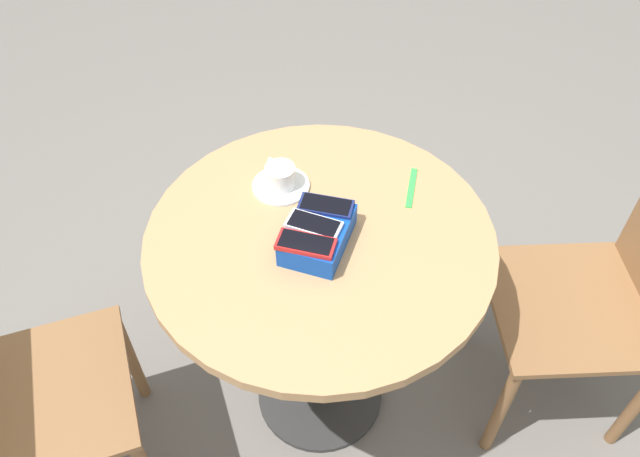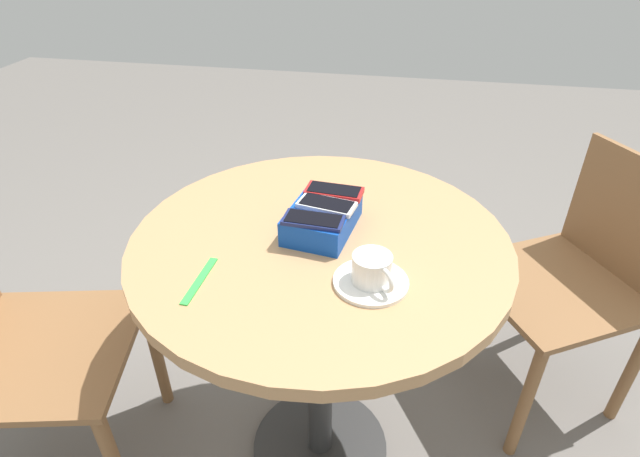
{
  "view_description": "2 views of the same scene",
  "coord_description": "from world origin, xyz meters",
  "px_view_note": "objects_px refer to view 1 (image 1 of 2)",
  "views": [
    {
      "loc": [
        -0.98,
        -0.18,
        1.89
      ],
      "look_at": [
        0.0,
        0.0,
        0.81
      ],
      "focal_mm": 35.0,
      "sensor_mm": 36.0,
      "label": 1
    },
    {
      "loc": [
        0.9,
        0.17,
        1.4
      ],
      "look_at": [
        0.0,
        0.0,
        0.81
      ],
      "focal_mm": 28.0,
      "sensor_mm": 36.0,
      "label": 2
    }
  ],
  "objects_px": {
    "phone_red": "(306,244)",
    "saucer": "(281,186)",
    "chair_near_window": "(597,301)",
    "chair_far_side": "(15,404)",
    "phone_navy": "(326,205)",
    "round_table": "(320,274)",
    "lanyard_strap": "(411,188)",
    "phone_box": "(316,234)",
    "coffee_cup": "(280,175)",
    "phone_white": "(314,225)"
  },
  "relations": [
    {
      "from": "chair_near_window",
      "to": "saucer",
      "type": "bearing_deg",
      "value": 91.89
    },
    {
      "from": "chair_near_window",
      "to": "chair_far_side",
      "type": "relative_size",
      "value": 1.07
    },
    {
      "from": "phone_box",
      "to": "phone_white",
      "type": "xyz_separation_m",
      "value": [
        -0.0,
        0.01,
        0.03
      ]
    },
    {
      "from": "lanyard_strap",
      "to": "saucer",
      "type": "bearing_deg",
      "value": 99.52
    },
    {
      "from": "phone_navy",
      "to": "saucer",
      "type": "height_order",
      "value": "phone_navy"
    },
    {
      "from": "round_table",
      "to": "chair_far_side",
      "type": "relative_size",
      "value": 1.02
    },
    {
      "from": "round_table",
      "to": "phone_box",
      "type": "xyz_separation_m",
      "value": [
        -0.03,
        0.0,
        0.18
      ]
    },
    {
      "from": "coffee_cup",
      "to": "lanyard_strap",
      "type": "height_order",
      "value": "coffee_cup"
    },
    {
      "from": "phone_box",
      "to": "chair_near_window",
      "type": "distance_m",
      "value": 0.86
    },
    {
      "from": "phone_red",
      "to": "phone_box",
      "type": "bearing_deg",
      "value": -10.92
    },
    {
      "from": "chair_far_side",
      "to": "phone_red",
      "type": "bearing_deg",
      "value": -65.93
    },
    {
      "from": "phone_box",
      "to": "coffee_cup",
      "type": "height_order",
      "value": "coffee_cup"
    },
    {
      "from": "phone_navy",
      "to": "chair_near_window",
      "type": "distance_m",
      "value": 0.85
    },
    {
      "from": "phone_white",
      "to": "chair_far_side",
      "type": "xyz_separation_m",
      "value": [
        -0.37,
        0.69,
        -0.4
      ]
    },
    {
      "from": "phone_navy",
      "to": "phone_red",
      "type": "bearing_deg",
      "value": 169.78
    },
    {
      "from": "phone_navy",
      "to": "round_table",
      "type": "bearing_deg",
      "value": 168.17
    },
    {
      "from": "phone_box",
      "to": "chair_far_side",
      "type": "height_order",
      "value": "phone_box"
    },
    {
      "from": "phone_white",
      "to": "lanyard_strap",
      "type": "bearing_deg",
      "value": -42.58
    },
    {
      "from": "chair_near_window",
      "to": "chair_far_side",
      "type": "bearing_deg",
      "value": 111.38
    },
    {
      "from": "round_table",
      "to": "chair_near_window",
      "type": "distance_m",
      "value": 0.79
    },
    {
      "from": "saucer",
      "to": "chair_near_window",
      "type": "xyz_separation_m",
      "value": [
        0.03,
        -0.88,
        -0.32
      ]
    },
    {
      "from": "saucer",
      "to": "coffee_cup",
      "type": "bearing_deg",
      "value": 40.86
    },
    {
      "from": "phone_red",
      "to": "chair_far_side",
      "type": "xyz_separation_m",
      "value": [
        -0.31,
        0.69,
        -0.4
      ]
    },
    {
      "from": "phone_white",
      "to": "lanyard_strap",
      "type": "xyz_separation_m",
      "value": [
        0.23,
        -0.21,
        -0.06
      ]
    },
    {
      "from": "phone_white",
      "to": "phone_red",
      "type": "bearing_deg",
      "value": 173.93
    },
    {
      "from": "coffee_cup",
      "to": "chair_far_side",
      "type": "bearing_deg",
      "value": 133.55
    },
    {
      "from": "phone_box",
      "to": "chair_near_window",
      "type": "xyz_separation_m",
      "value": [
        0.2,
        -0.76,
        -0.35
      ]
    },
    {
      "from": "chair_far_side",
      "to": "lanyard_strap",
      "type": "bearing_deg",
      "value": -56.54
    },
    {
      "from": "phone_navy",
      "to": "chair_near_window",
      "type": "height_order",
      "value": "chair_near_window"
    },
    {
      "from": "round_table",
      "to": "coffee_cup",
      "type": "relative_size",
      "value": 9.12
    },
    {
      "from": "chair_near_window",
      "to": "coffee_cup",
      "type": "bearing_deg",
      "value": 91.76
    },
    {
      "from": "lanyard_strap",
      "to": "chair_far_side",
      "type": "relative_size",
      "value": 0.18
    },
    {
      "from": "phone_navy",
      "to": "lanyard_strap",
      "type": "height_order",
      "value": "phone_navy"
    },
    {
      "from": "round_table",
      "to": "phone_box",
      "type": "bearing_deg",
      "value": 173.43
    },
    {
      "from": "phone_red",
      "to": "saucer",
      "type": "bearing_deg",
      "value": 25.49
    },
    {
      "from": "round_table",
      "to": "chair_far_side",
      "type": "xyz_separation_m",
      "value": [
        -0.4,
        0.7,
        -0.18
      ]
    },
    {
      "from": "lanyard_strap",
      "to": "chair_far_side",
      "type": "height_order",
      "value": "chair_far_side"
    },
    {
      "from": "phone_box",
      "to": "saucer",
      "type": "height_order",
      "value": "phone_box"
    },
    {
      "from": "phone_red",
      "to": "chair_near_window",
      "type": "relative_size",
      "value": 0.15
    },
    {
      "from": "round_table",
      "to": "coffee_cup",
      "type": "xyz_separation_m",
      "value": [
        0.15,
        0.13,
        0.19
      ]
    },
    {
      "from": "phone_red",
      "to": "coffee_cup",
      "type": "bearing_deg",
      "value": 25.64
    },
    {
      "from": "phone_navy",
      "to": "saucer",
      "type": "xyz_separation_m",
      "value": [
        0.11,
        0.14,
        -0.06
      ]
    },
    {
      "from": "phone_navy",
      "to": "chair_near_window",
      "type": "xyz_separation_m",
      "value": [
        0.14,
        -0.75,
        -0.38
      ]
    },
    {
      "from": "saucer",
      "to": "lanyard_strap",
      "type": "height_order",
      "value": "saucer"
    },
    {
      "from": "phone_red",
      "to": "saucer",
      "type": "distance_m",
      "value": 0.27
    },
    {
      "from": "phone_box",
      "to": "chair_near_window",
      "type": "relative_size",
      "value": 0.24
    },
    {
      "from": "phone_red",
      "to": "saucer",
      "type": "xyz_separation_m",
      "value": [
        0.24,
        0.11,
        -0.06
      ]
    },
    {
      "from": "chair_near_window",
      "to": "phone_navy",
      "type": "bearing_deg",
      "value": 100.35
    },
    {
      "from": "chair_far_side",
      "to": "chair_near_window",
      "type": "bearing_deg",
      "value": -68.62
    },
    {
      "from": "phone_red",
      "to": "lanyard_strap",
      "type": "xyz_separation_m",
      "value": [
        0.29,
        -0.22,
        -0.06
      ]
    }
  ]
}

